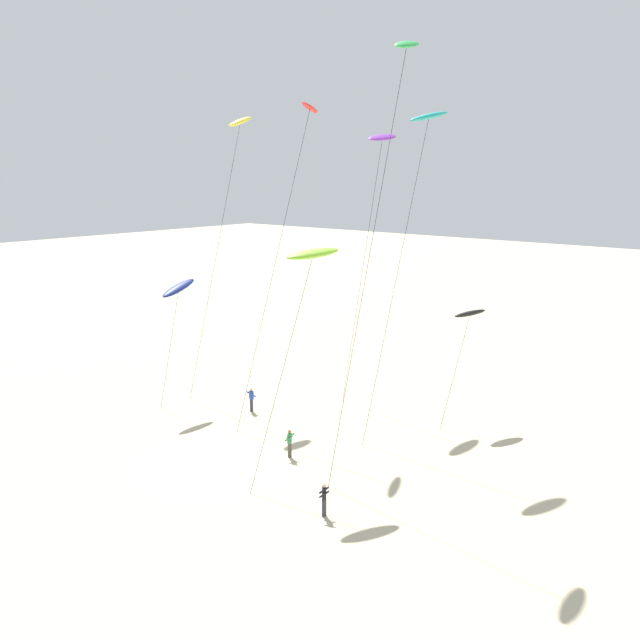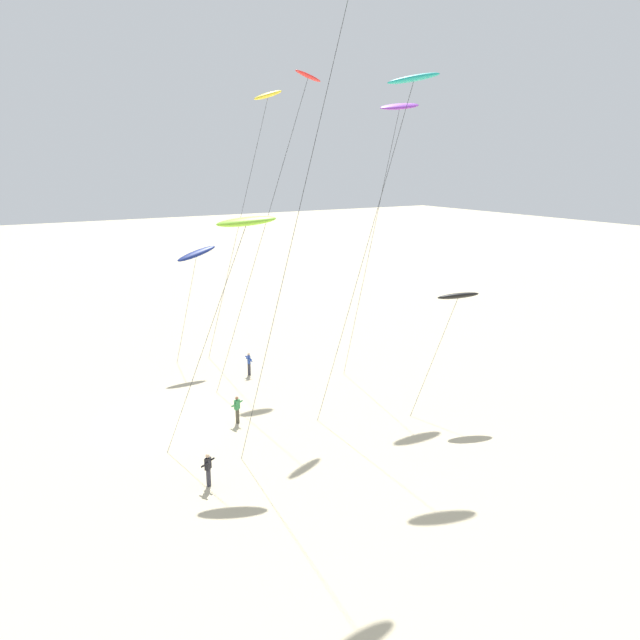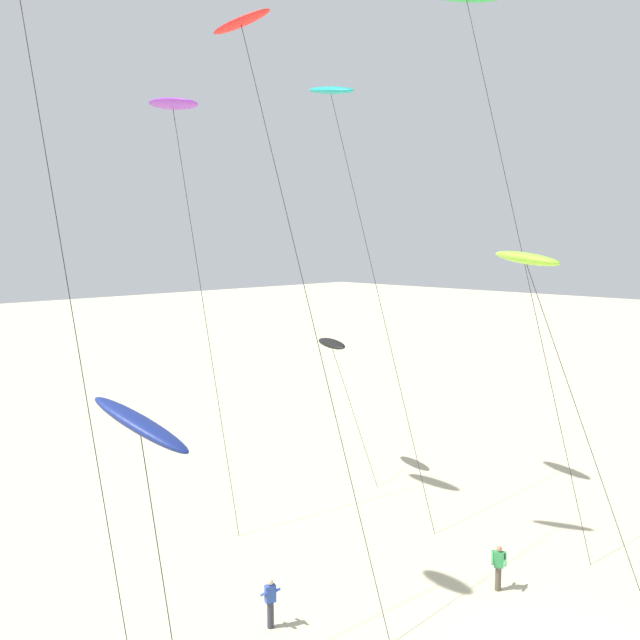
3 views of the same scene
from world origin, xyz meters
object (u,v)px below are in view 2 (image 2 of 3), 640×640
(kite_purple, at_px, (399,108))
(kite_flyer_nearest, at_px, (249,363))
(kite_flyer_furthest, at_px, (237,409))
(kite_red, at_px, (306,82))
(kite_flyer_middle, at_px, (208,469))
(kite_teal, at_px, (413,80))
(kite_black, at_px, (458,296))
(kite_navy, at_px, (196,254))
(kite_lime, at_px, (246,222))
(kite_yellow, at_px, (267,97))

(kite_purple, xyz_separation_m, kite_flyer_nearest, (-3.38, -10.24, -17.55))
(kite_flyer_furthest, bearing_deg, kite_flyer_nearest, 150.55)
(kite_red, distance_m, kite_purple, 6.85)
(kite_purple, distance_m, kite_flyer_nearest, 20.60)
(kite_flyer_nearest, xyz_separation_m, kite_flyer_middle, (13.19, -8.18, 0.00))
(kite_teal, bearing_deg, kite_flyer_middle, -75.62)
(kite_black, distance_m, kite_flyer_furthest, 14.78)
(kite_black, bearing_deg, kite_navy, -149.28)
(kite_lime, xyz_separation_m, kite_teal, (0.59, 10.30, 7.49))
(kite_purple, height_order, kite_flyer_middle, kite_purple)
(kite_teal, bearing_deg, kite_purple, 147.75)
(kite_flyer_furthest, bearing_deg, kite_navy, 168.76)
(kite_purple, height_order, kite_flyer_nearest, kite_purple)
(kite_yellow, distance_m, kite_flyer_middle, 29.10)
(kite_flyer_middle, relative_size, kite_flyer_furthest, 1.00)
(kite_flyer_middle, bearing_deg, kite_teal, 104.38)
(kite_flyer_furthest, bearing_deg, kite_flyer_middle, -34.55)
(kite_teal, bearing_deg, kite_flyer_nearest, -145.88)
(kite_red, xyz_separation_m, kite_flyer_furthest, (5.13, -7.74, -18.91))
(kite_red, relative_size, kite_flyer_nearest, 12.32)
(kite_teal, distance_m, kite_flyer_nearest, 21.70)
(kite_red, distance_m, kite_yellow, 7.38)
(kite_flyer_middle, bearing_deg, kite_flyer_nearest, 148.19)
(kite_red, xyz_separation_m, kite_yellow, (-7.33, 0.87, -0.27))
(kite_lime, bearing_deg, kite_black, 76.87)
(kite_navy, relative_size, kite_flyer_middle, 5.33)
(kite_purple, xyz_separation_m, kite_flyer_middle, (9.81, -18.42, -17.55))
(kite_navy, xyz_separation_m, kite_flyer_nearest, (5.32, 1.60, -7.32))
(kite_navy, bearing_deg, kite_lime, -9.21)
(kite_red, height_order, kite_navy, kite_red)
(kite_lime, relative_size, kite_flyer_nearest, 7.37)
(kite_yellow, height_order, kite_flyer_middle, kite_yellow)
(kite_yellow, distance_m, kite_teal, 14.78)
(kite_teal, distance_m, kite_flyer_furthest, 21.35)
(kite_red, xyz_separation_m, kite_lime, (6.74, -7.54, -7.94))
(kite_yellow, relative_size, kite_flyer_furthest, 12.13)
(kite_black, bearing_deg, kite_flyer_middle, -85.13)
(kite_teal, distance_m, kite_black, 12.70)
(kite_flyer_nearest, distance_m, kite_flyer_furthest, 8.34)
(kite_navy, height_order, kite_flyer_furthest, kite_navy)
(kite_yellow, xyz_separation_m, kite_lime, (14.06, -8.41, -7.67))
(kite_purple, xyz_separation_m, kite_black, (8.38, -1.68, -11.39))
(kite_flyer_nearest, xyz_separation_m, kite_flyer_furthest, (7.26, -4.10, 0.00))
(kite_black, bearing_deg, kite_lime, -103.13)
(kite_teal, xyz_separation_m, kite_flyer_furthest, (-2.19, -10.50, -18.46))
(kite_teal, relative_size, kite_flyer_furthest, 11.97)
(kite_lime, bearing_deg, kite_flyer_furthest, -172.89)
(kite_teal, xyz_separation_m, kite_flyer_middle, (3.74, -14.59, -18.46))
(kite_flyer_furthest, bearing_deg, kite_lime, 7.11)
(kite_lime, xyz_separation_m, kite_flyer_middle, (4.33, -4.29, -10.97))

